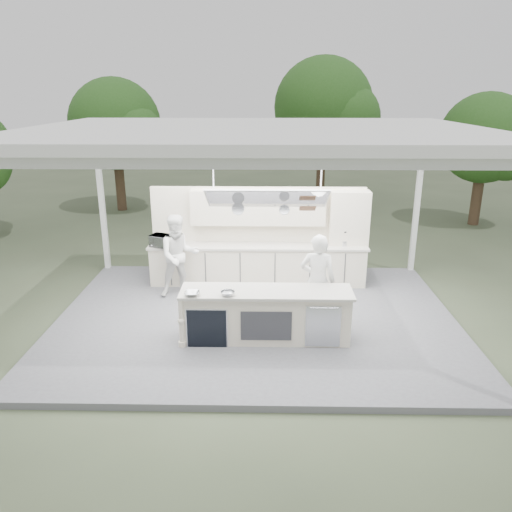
{
  "coord_description": "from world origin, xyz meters",
  "views": [
    {
      "loc": [
        0.18,
        -9.2,
        4.48
      ],
      "look_at": [
        -0.01,
        0.4,
        1.29
      ],
      "focal_mm": 35.0,
      "sensor_mm": 36.0,
      "label": 1
    }
  ],
  "objects_px": {
    "back_counter": "(258,264)",
    "demo_island": "(265,315)",
    "head_chef": "(317,281)",
    "sous_chef": "(179,256)"
  },
  "relations": [
    {
      "from": "demo_island",
      "to": "back_counter",
      "type": "relative_size",
      "value": 0.61
    },
    {
      "from": "demo_island",
      "to": "sous_chef",
      "type": "xyz_separation_m",
      "value": [
        -1.9,
        2.06,
        0.44
      ]
    },
    {
      "from": "demo_island",
      "to": "head_chef",
      "type": "bearing_deg",
      "value": 30.14
    },
    {
      "from": "back_counter",
      "to": "head_chef",
      "type": "xyz_separation_m",
      "value": [
        1.17,
        -2.23,
        0.44
      ]
    },
    {
      "from": "head_chef",
      "to": "sous_chef",
      "type": "distance_m",
      "value": 3.25
    },
    {
      "from": "back_counter",
      "to": "sous_chef",
      "type": "bearing_deg",
      "value": -156.29
    },
    {
      "from": "head_chef",
      "to": "sous_chef",
      "type": "relative_size",
      "value": 1.0
    },
    {
      "from": "demo_island",
      "to": "head_chef",
      "type": "relative_size",
      "value": 1.69
    },
    {
      "from": "back_counter",
      "to": "sous_chef",
      "type": "distance_m",
      "value": 1.93
    },
    {
      "from": "back_counter",
      "to": "demo_island",
      "type": "bearing_deg",
      "value": -86.37
    }
  ]
}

